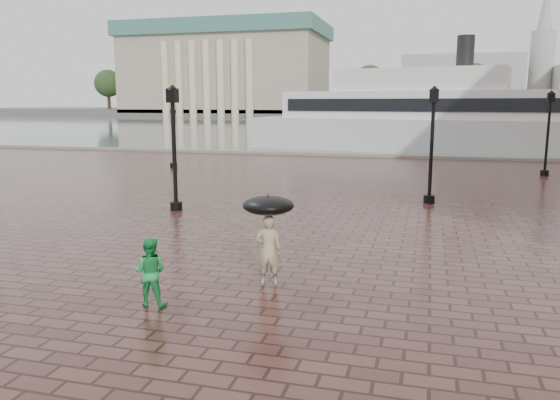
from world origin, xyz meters
name	(u,v)px	position (x,y,z in m)	size (l,w,h in m)	color
ground	(239,341)	(0.00, 0.00, 0.00)	(300.00, 300.00, 0.00)	#381D19
harbour_water	(413,125)	(0.00, 92.00, 0.00)	(240.00, 240.00, 0.00)	#495459
quay_edge	(387,157)	(0.00, 32.00, 0.00)	(80.00, 0.60, 0.30)	slate
far_shore	(421,112)	(0.00, 160.00, 1.00)	(300.00, 60.00, 2.00)	#4C4C47
museum	(226,67)	(-55.00, 144.61, 13.91)	(57.00, 32.50, 26.00)	gray
far_trees	(420,80)	(0.00, 138.00, 9.42)	(188.00, 8.00, 13.50)	#2D2119
street_lamps	(333,137)	(-1.50, 17.50, 2.33)	(21.44, 14.44, 4.40)	black
adult_pedestrian	(268,250)	(-0.33, 2.86, 0.78)	(0.57, 0.37, 1.55)	tan
child_pedestrian	(150,272)	(-2.19, 1.07, 0.68)	(0.66, 0.51, 1.36)	#1B9544
ferry_near	(420,118)	(2.05, 37.96, 2.69)	(28.04, 11.33, 8.96)	#BDBDBD
umbrella	(268,205)	(-0.33, 2.86, 1.75)	(1.10, 1.10, 1.10)	black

